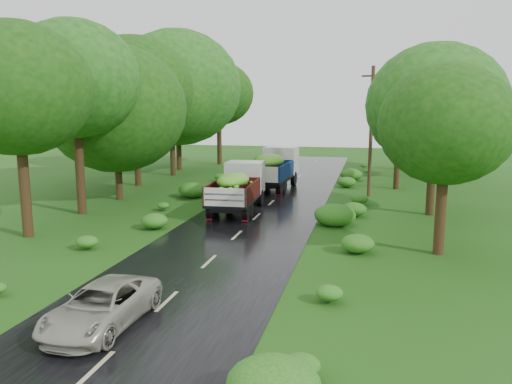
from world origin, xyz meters
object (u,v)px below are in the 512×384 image
(truck_near, at_px, (239,185))
(car, at_px, (102,306))
(truck_far, at_px, (275,166))
(utility_pole, at_px, (371,130))

(truck_near, relative_size, car, 1.56)
(truck_near, bearing_deg, car, -91.36)
(truck_near, bearing_deg, truck_far, 83.76)
(car, xyz_separation_m, utility_pole, (6.72, 21.75, 3.71))
(truck_far, distance_m, car, 23.33)
(truck_far, bearing_deg, car, -87.58)
(truck_far, distance_m, utility_pole, 7.27)
(truck_near, distance_m, truck_far, 8.05)
(truck_far, xyz_separation_m, utility_pole, (6.57, -1.56, 2.68))
(truck_near, height_order, truck_far, truck_far)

